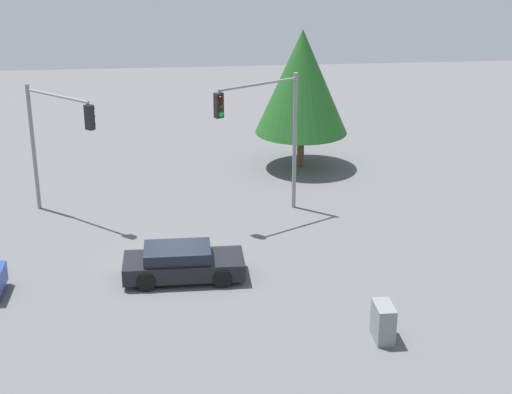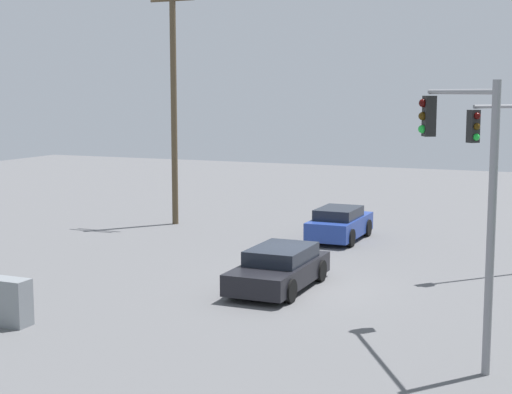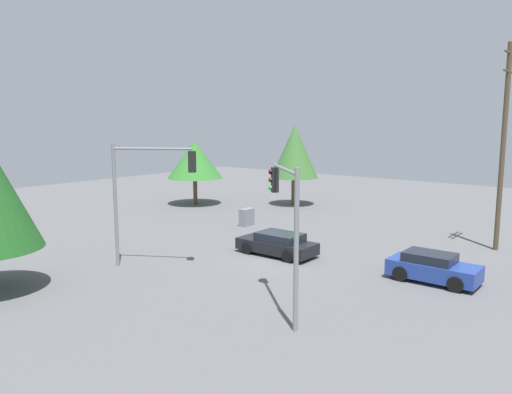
{
  "view_description": "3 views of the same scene",
  "coord_description": "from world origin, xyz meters",
  "px_view_note": "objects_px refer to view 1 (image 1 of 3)",
  "views": [
    {
      "loc": [
        -27.27,
        -0.36,
        13.38
      ],
      "look_at": [
        0.59,
        -3.19,
        2.78
      ],
      "focal_mm": 55.0,
      "sensor_mm": 36.0,
      "label": 1
    },
    {
      "loc": [
        8.27,
        -22.52,
        6.08
      ],
      "look_at": [
        -0.36,
        -2.36,
        3.14
      ],
      "focal_mm": 55.0,
      "sensor_mm": 36.0,
      "label": 2
    },
    {
      "loc": [
        21.63,
        15.65,
        7.42
      ],
      "look_at": [
        -1.56,
        -2.7,
        2.94
      ],
      "focal_mm": 35.0,
      "sensor_mm": 36.0,
      "label": 3
    }
  ],
  "objects_px": {
    "sedan_dark": "(182,263)",
    "traffic_signal_cross": "(56,130)",
    "electrical_cabinet": "(383,322)",
    "traffic_signal_main": "(266,122)"
  },
  "relations": [
    {
      "from": "traffic_signal_main",
      "to": "electrical_cabinet",
      "type": "height_order",
      "value": "traffic_signal_main"
    },
    {
      "from": "traffic_signal_main",
      "to": "electrical_cabinet",
      "type": "bearing_deg",
      "value": 72.99
    },
    {
      "from": "sedan_dark",
      "to": "traffic_signal_main",
      "type": "relative_size",
      "value": 0.71
    },
    {
      "from": "sedan_dark",
      "to": "traffic_signal_cross",
      "type": "xyz_separation_m",
      "value": [
        6.79,
        5.29,
        3.42
      ]
    },
    {
      "from": "traffic_signal_main",
      "to": "sedan_dark",
      "type": "bearing_deg",
      "value": 27.47
    },
    {
      "from": "sedan_dark",
      "to": "traffic_signal_cross",
      "type": "distance_m",
      "value": 9.26
    },
    {
      "from": "sedan_dark",
      "to": "electrical_cabinet",
      "type": "relative_size",
      "value": 3.64
    },
    {
      "from": "traffic_signal_cross",
      "to": "traffic_signal_main",
      "type": "bearing_deg",
      "value": 37.99
    },
    {
      "from": "traffic_signal_main",
      "to": "traffic_signal_cross",
      "type": "bearing_deg",
      "value": -34.94
    },
    {
      "from": "sedan_dark",
      "to": "electrical_cabinet",
      "type": "height_order",
      "value": "sedan_dark"
    }
  ]
}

